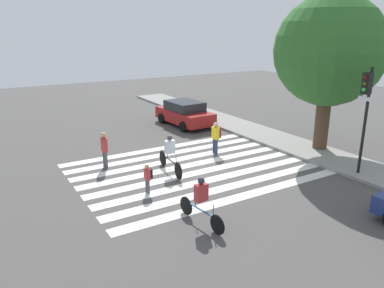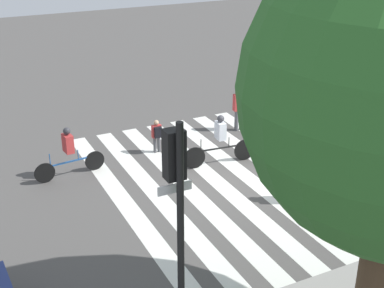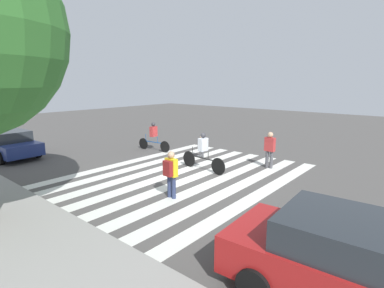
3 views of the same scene
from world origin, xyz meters
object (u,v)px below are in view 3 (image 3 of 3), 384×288
(pedestrian_child_with_backpack, at_px, (171,171))
(cyclist_mid_street, at_px, (154,135))
(cyclist_near_curb, at_px, (203,151))
(pedestrian_adult_blue_shirt, at_px, (270,148))
(car_parked_dark_suv, at_px, (7,143))
(car_parked_far_curb, at_px, (352,263))
(pedestrian_adult_tall_backpack, at_px, (201,145))

(pedestrian_child_with_backpack, height_order, cyclist_mid_street, cyclist_mid_street)
(cyclist_near_curb, bearing_deg, pedestrian_adult_blue_shirt, -127.03)
(cyclist_mid_street, relative_size, car_parked_dark_suv, 0.51)
(pedestrian_child_with_backpack, height_order, car_parked_far_curb, pedestrian_child_with_backpack)
(pedestrian_adult_tall_backpack, bearing_deg, cyclist_near_curb, -48.32)
(pedestrian_adult_tall_backpack, bearing_deg, cyclist_mid_street, -170.28)
(pedestrian_adult_blue_shirt, distance_m, cyclist_mid_street, 6.50)
(cyclist_mid_street, xyz_separation_m, cyclist_near_curb, (-4.44, 1.25, 0.01))
(cyclist_mid_street, distance_m, car_parked_dark_suv, 7.38)
(pedestrian_child_with_backpack, distance_m, cyclist_mid_street, 7.09)
(pedestrian_adult_blue_shirt, distance_m, cyclist_near_curb, 2.97)
(cyclist_mid_street, relative_size, cyclist_near_curb, 0.90)
(car_parked_far_curb, bearing_deg, pedestrian_child_with_backpack, -17.63)
(pedestrian_adult_tall_backpack, height_order, cyclist_mid_street, cyclist_mid_street)
(cyclist_near_curb, distance_m, car_parked_dark_suv, 10.11)
(pedestrian_adult_blue_shirt, bearing_deg, pedestrian_child_with_backpack, 85.68)
(pedestrian_child_with_backpack, distance_m, car_parked_dark_suv, 10.28)
(pedestrian_adult_tall_backpack, height_order, car_parked_far_curb, car_parked_far_curb)
(pedestrian_child_with_backpack, relative_size, car_parked_dark_suv, 0.37)
(pedestrian_adult_tall_backpack, xyz_separation_m, cyclist_near_curb, (-1.43, 1.69, 0.21))
(car_parked_dark_suv, bearing_deg, car_parked_far_curb, 176.75)
(car_parked_far_curb, bearing_deg, pedestrian_adult_tall_backpack, -40.39)
(pedestrian_adult_blue_shirt, bearing_deg, cyclist_near_curb, 52.64)
(pedestrian_adult_blue_shirt, xyz_separation_m, car_parked_far_curb, (-4.80, 6.83, -0.13))
(pedestrian_child_with_backpack, bearing_deg, car_parked_far_curb, -10.68)
(pedestrian_child_with_backpack, bearing_deg, cyclist_mid_street, 145.84)
(pedestrian_child_with_backpack, xyz_separation_m, cyclist_mid_street, (5.57, -4.39, -0.06))
(pedestrian_adult_blue_shirt, relative_size, car_parked_dark_suv, 0.38)
(car_parked_far_curb, relative_size, car_parked_dark_suv, 1.01)
(pedestrian_adult_tall_backpack, xyz_separation_m, car_parked_far_curb, (-8.23, 6.32, 0.12))
(cyclist_near_curb, distance_m, car_parked_far_curb, 8.23)
(pedestrian_adult_blue_shirt, xyz_separation_m, cyclist_near_curb, (2.00, 2.20, -0.04))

